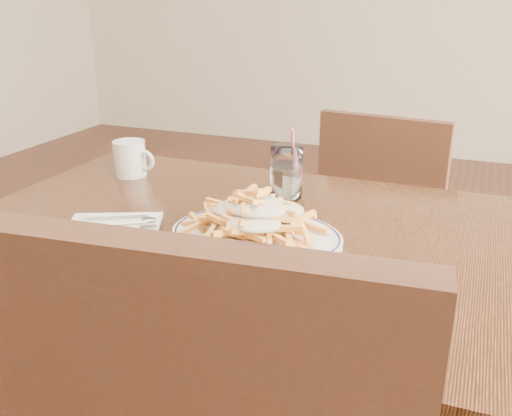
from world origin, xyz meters
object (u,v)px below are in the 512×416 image
at_px(table, 248,263).
at_px(coffee_mug, 131,159).
at_px(fries_plate, 256,237).
at_px(water_glass, 286,174).
at_px(chair_far, 385,222).
at_px(loaded_fries, 256,213).

bearing_deg(table, coffee_mug, 152.74).
bearing_deg(table, fries_plate, -55.31).
bearing_deg(table, water_glass, 87.84).
relative_size(fries_plate, coffee_mug, 2.94).
bearing_deg(fries_plate, table, 124.69).
distance_m(table, water_glass, 0.25).
relative_size(fries_plate, water_glass, 2.08).
relative_size(table, coffee_mug, 10.36).
xyz_separation_m(chair_far, loaded_fries, (-0.12, -0.85, 0.33)).
bearing_deg(fries_plate, water_glass, 96.80).
bearing_deg(coffee_mug, water_glass, -0.44).
distance_m(loaded_fries, coffee_mug, 0.53).
distance_m(water_glass, coffee_mug, 0.42).
distance_m(table, coffee_mug, 0.48).
relative_size(table, loaded_fries, 4.82).
relative_size(chair_far, water_glass, 5.23).
height_order(loaded_fries, coffee_mug, loaded_fries).
bearing_deg(loaded_fries, water_glass, 96.80).
xyz_separation_m(fries_plate, coffee_mug, (-0.46, 0.27, 0.03)).
distance_m(table, loaded_fries, 0.16).
bearing_deg(water_glass, table, -92.16).
bearing_deg(fries_plate, coffee_mug, 149.17).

